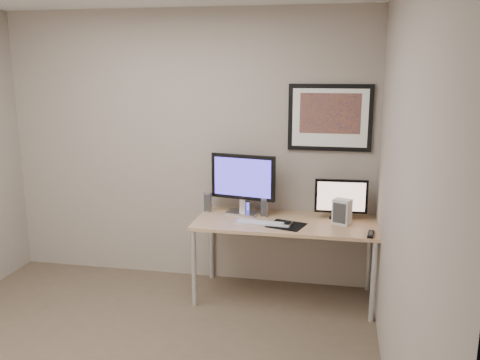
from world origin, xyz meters
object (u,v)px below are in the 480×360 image
(monitor_large, at_px, (243,181))
(speaker_right, at_px, (264,207))
(phone_dock, at_px, (247,207))
(monitor_tv, at_px, (341,198))
(desk, at_px, (285,228))
(speaker_left, at_px, (208,202))
(keyboard, at_px, (263,223))
(fan_unit, at_px, (342,212))
(framed_art, at_px, (330,118))

(monitor_large, distance_m, speaker_right, 0.30)
(monitor_large, relative_size, phone_dock, 5.32)
(monitor_tv, xyz_separation_m, phone_dock, (-0.86, 0.04, -0.14))
(desk, distance_m, speaker_left, 0.79)
(speaker_left, bearing_deg, speaker_right, -7.00)
(keyboard, bearing_deg, fan_unit, 16.34)
(phone_dock, bearing_deg, monitor_large, -134.61)
(desk, xyz_separation_m, speaker_right, (-0.21, 0.11, 0.15))
(speaker_right, height_order, keyboard, speaker_right)
(speaker_right, bearing_deg, fan_unit, -11.45)
(speaker_right, xyz_separation_m, fan_unit, (0.70, -0.11, 0.02))
(framed_art, bearing_deg, desk, -136.54)
(framed_art, xyz_separation_m, monitor_large, (-0.76, -0.18, -0.58))
(framed_art, relative_size, speaker_right, 4.31)
(framed_art, xyz_separation_m, monitor_tv, (0.13, -0.18, -0.70))
(fan_unit, bearing_deg, framed_art, 137.45)
(desk, height_order, monitor_tv, monitor_tv)
(framed_art, height_order, keyboard, framed_art)
(desk, height_order, monitor_large, monitor_large)
(framed_art, distance_m, monitor_tv, 0.73)
(speaker_right, distance_m, fan_unit, 0.70)
(monitor_large, height_order, keyboard, monitor_large)
(monitor_tv, height_order, phone_dock, monitor_tv)
(speaker_left, relative_size, fan_unit, 0.83)
(phone_dock, distance_m, keyboard, 0.37)
(desk, distance_m, keyboard, 0.23)
(desk, bearing_deg, keyboard, -146.92)
(monitor_large, xyz_separation_m, fan_unit, (0.90, -0.14, -0.20))
(framed_art, relative_size, speaker_left, 4.07)
(framed_art, xyz_separation_m, speaker_left, (-1.10, -0.16, -0.80))
(phone_dock, relative_size, keyboard, 0.24)
(keyboard, relative_size, fan_unit, 2.18)
(desk, bearing_deg, fan_unit, 0.91)
(monitor_large, distance_m, phone_dock, 0.26)
(monitor_large, height_order, phone_dock, monitor_large)
(desk, height_order, phone_dock, phone_dock)
(desk, distance_m, monitor_tv, 0.57)
(framed_art, distance_m, keyboard, 1.13)
(framed_art, distance_m, speaker_right, 1.00)
(desk, bearing_deg, monitor_large, 159.85)
(framed_art, xyz_separation_m, speaker_right, (-0.56, -0.22, -0.80))
(speaker_right, relative_size, phone_dock, 1.52)
(desk, bearing_deg, speaker_right, 151.16)
(speaker_left, relative_size, keyboard, 0.38)
(monitor_large, bearing_deg, keyboard, -40.09)
(speaker_right, bearing_deg, desk, -31.62)
(speaker_left, distance_m, speaker_right, 0.55)
(framed_art, xyz_separation_m, phone_dock, (-0.73, -0.14, -0.83))
(monitor_tv, height_order, keyboard, monitor_tv)
(framed_art, bearing_deg, phone_dock, -168.95)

